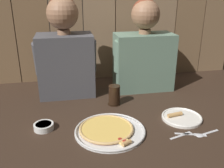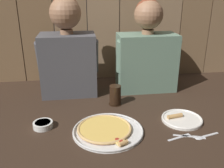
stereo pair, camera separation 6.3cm
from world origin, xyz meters
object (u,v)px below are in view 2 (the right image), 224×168
object	(u,v)px
dinner_plate	(182,119)
diner_left	(68,50)
pizza_tray	(107,130)
diner_right	(147,50)
drinking_glass	(115,95)
dipping_bowl	(43,124)

from	to	relation	value
dinner_plate	diner_left	distance (m)	0.83
pizza_tray	diner_left	bearing A→B (deg)	109.50
diner_right	drinking_glass	bearing A→B (deg)	-137.85
dinner_plate	diner_right	xyz separation A→B (m)	(-0.08, 0.48, 0.27)
pizza_tray	dinner_plate	size ratio (longest dim) A/B	1.62
dinner_plate	drinking_glass	size ratio (longest dim) A/B	1.79
pizza_tray	drinking_glass	size ratio (longest dim) A/B	2.90
dipping_bowl	pizza_tray	bearing A→B (deg)	-14.88
drinking_glass	diner_left	world-z (taller)	diner_left
pizza_tray	diner_right	world-z (taller)	diner_right
pizza_tray	dinner_plate	distance (m)	0.43
diner_left	diner_right	bearing A→B (deg)	-0.02
dipping_bowl	diner_left	xyz separation A→B (m)	(0.13, 0.45, 0.28)
dinner_plate	pizza_tray	bearing A→B (deg)	-172.53
diner_right	dipping_bowl	bearing A→B (deg)	-145.86
dipping_bowl	diner_left	distance (m)	0.55
dinner_plate	diner_left	bearing A→B (deg)	141.75
pizza_tray	diner_right	distance (m)	0.69
drinking_glass	diner_right	xyz separation A→B (m)	(0.25, 0.23, 0.22)
drinking_glass	diner_right	world-z (taller)	diner_right
pizza_tray	dinner_plate	bearing A→B (deg)	7.47
dinner_plate	diner_right	bearing A→B (deg)	99.25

